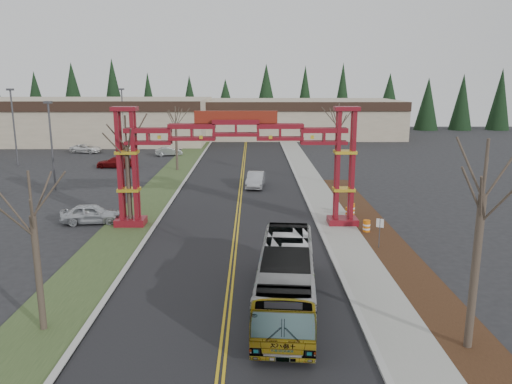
{
  "coord_description": "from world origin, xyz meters",
  "views": [
    {
      "loc": [
        1.22,
        -18.27,
        10.76
      ],
      "look_at": [
        1.42,
        13.35,
        3.65
      ],
      "focal_mm": 35.0,
      "sensor_mm": 36.0,
      "label": 1
    }
  ],
  "objects_px": {
    "bare_tree_right_near": "(483,196)",
    "bare_tree_median_near": "(33,217)",
    "silver_sedan": "(256,180)",
    "street_sign": "(380,228)",
    "light_pole_mid": "(13,122)",
    "barrel_mid": "(348,213)",
    "retail_building_west": "(79,120)",
    "parked_car_far_b": "(86,148)",
    "light_pole_near": "(51,139)",
    "retail_building_east": "(298,118)",
    "parked_car_mid_a": "(116,162)",
    "bare_tree_median_mid": "(126,147)",
    "parked_car_near_a": "(92,214)",
    "light_pole_far": "(123,114)",
    "bare_tree_median_far": "(176,123)",
    "gateway_arch": "(236,147)",
    "bare_tree_right_far": "(338,126)",
    "barrel_north": "(351,210)",
    "transit_bus": "(286,278)",
    "parked_car_far_a": "(169,151)",
    "barrel_south": "(367,227)"
  },
  "relations": [
    {
      "from": "parked_car_mid_a",
      "to": "bare_tree_median_near",
      "type": "bearing_deg",
      "value": 14.76
    },
    {
      "from": "silver_sedan",
      "to": "light_pole_near",
      "type": "bearing_deg",
      "value": -171.13
    },
    {
      "from": "parked_car_mid_a",
      "to": "barrel_mid",
      "type": "xyz_separation_m",
      "value": [
        24.8,
        -23.82,
        -0.23
      ]
    },
    {
      "from": "street_sign",
      "to": "barrel_south",
      "type": "distance_m",
      "value": 3.66
    },
    {
      "from": "light_pole_near",
      "to": "retail_building_east",
      "type": "bearing_deg",
      "value": 59.95
    },
    {
      "from": "retail_building_west",
      "to": "bare_tree_median_mid",
      "type": "distance_m",
      "value": 58.35
    },
    {
      "from": "parked_car_far_a",
      "to": "barrel_mid",
      "type": "distance_m",
      "value": 39.18
    },
    {
      "from": "light_pole_near",
      "to": "parked_car_far_a",
      "type": "bearing_deg",
      "value": 71.86
    },
    {
      "from": "light_pole_mid",
      "to": "barrel_mid",
      "type": "bearing_deg",
      "value": -33.93
    },
    {
      "from": "bare_tree_right_near",
      "to": "light_pole_near",
      "type": "distance_m",
      "value": 41.74
    },
    {
      "from": "parked_car_mid_a",
      "to": "street_sign",
      "type": "distance_m",
      "value": 40.21
    },
    {
      "from": "light_pole_far",
      "to": "retail_building_west",
      "type": "bearing_deg",
      "value": 134.7
    },
    {
      "from": "light_pole_far",
      "to": "barrel_mid",
      "type": "relative_size",
      "value": 10.17
    },
    {
      "from": "bare_tree_right_near",
      "to": "bare_tree_median_near",
      "type": "bearing_deg",
      "value": 174.62
    },
    {
      "from": "parked_car_near_a",
      "to": "bare_tree_median_mid",
      "type": "bearing_deg",
      "value": -108.49
    },
    {
      "from": "parked_car_far_b",
      "to": "light_pole_mid",
      "type": "distance_m",
      "value": 13.45
    },
    {
      "from": "gateway_arch",
      "to": "silver_sedan",
      "type": "height_order",
      "value": "gateway_arch"
    },
    {
      "from": "retail_building_east",
      "to": "bare_tree_right_far",
      "type": "xyz_separation_m",
      "value": [
        0.0,
        -46.98,
        2.69
      ]
    },
    {
      "from": "parked_car_mid_a",
      "to": "barrel_mid",
      "type": "distance_m",
      "value": 34.39
    },
    {
      "from": "parked_car_mid_a",
      "to": "barrel_north",
      "type": "relative_size",
      "value": 4.42
    },
    {
      "from": "parked_car_mid_a",
      "to": "bare_tree_median_far",
      "type": "bearing_deg",
      "value": 80.07
    },
    {
      "from": "retail_building_east",
      "to": "barrel_south",
      "type": "bearing_deg",
      "value": -90.55
    },
    {
      "from": "bare_tree_median_mid",
      "to": "barrel_north",
      "type": "height_order",
      "value": "bare_tree_median_mid"
    },
    {
      "from": "retail_building_east",
      "to": "bare_tree_right_near",
      "type": "relative_size",
      "value": 4.4
    },
    {
      "from": "light_pole_far",
      "to": "bare_tree_right_near",
      "type": "bearing_deg",
      "value": -64.35
    },
    {
      "from": "light_pole_far",
      "to": "light_pole_near",
      "type": "bearing_deg",
      "value": -88.68
    },
    {
      "from": "barrel_north",
      "to": "bare_tree_median_mid",
      "type": "bearing_deg",
      "value": -171.55
    },
    {
      "from": "silver_sedan",
      "to": "parked_car_far_b",
      "type": "distance_m",
      "value": 35.6
    },
    {
      "from": "parked_car_far_b",
      "to": "bare_tree_median_mid",
      "type": "relative_size",
      "value": 0.58
    },
    {
      "from": "parked_car_mid_a",
      "to": "barrel_north",
      "type": "xyz_separation_m",
      "value": [
        25.13,
        -23.16,
        -0.15
      ]
    },
    {
      "from": "silver_sedan",
      "to": "street_sign",
      "type": "relative_size",
      "value": 2.29
    },
    {
      "from": "transit_bus",
      "to": "light_pole_far",
      "type": "distance_m",
      "value": 61.26
    },
    {
      "from": "bare_tree_right_far",
      "to": "barrel_north",
      "type": "relative_size",
      "value": 7.79
    },
    {
      "from": "gateway_arch",
      "to": "parked_car_mid_a",
      "type": "distance_m",
      "value": 30.7
    },
    {
      "from": "bare_tree_median_near",
      "to": "bare_tree_right_near",
      "type": "bearing_deg",
      "value": -5.38
    },
    {
      "from": "parked_car_mid_a",
      "to": "barrel_south",
      "type": "xyz_separation_m",
      "value": [
        25.38,
        -27.64,
        -0.22
      ]
    },
    {
      "from": "parked_car_mid_a",
      "to": "light_pole_mid",
      "type": "distance_m",
      "value": 14.04
    },
    {
      "from": "parked_car_near_a",
      "to": "parked_car_far_b",
      "type": "relative_size",
      "value": 0.95
    },
    {
      "from": "barrel_south",
      "to": "retail_building_west",
      "type": "bearing_deg",
      "value": 125.15
    },
    {
      "from": "retail_building_west",
      "to": "parked_car_far_b",
      "type": "relative_size",
      "value": 9.65
    },
    {
      "from": "bare_tree_median_mid",
      "to": "barrel_north",
      "type": "bearing_deg",
      "value": 8.45
    },
    {
      "from": "bare_tree_median_near",
      "to": "barrel_north",
      "type": "bearing_deg",
      "value": 47.38
    },
    {
      "from": "parked_car_far_a",
      "to": "retail_building_east",
      "type": "bearing_deg",
      "value": -55.09
    },
    {
      "from": "bare_tree_median_mid",
      "to": "barrel_north",
      "type": "distance_m",
      "value": 18.15
    },
    {
      "from": "parked_car_far_b",
      "to": "bare_tree_median_near",
      "type": "bearing_deg",
      "value": -148.58
    },
    {
      "from": "retail_building_west",
      "to": "street_sign",
      "type": "relative_size",
      "value": 22.36
    },
    {
      "from": "silver_sedan",
      "to": "light_pole_mid",
      "type": "distance_m",
      "value": 33.71
    },
    {
      "from": "transit_bus",
      "to": "street_sign",
      "type": "distance_m",
      "value": 10.69
    },
    {
      "from": "gateway_arch",
      "to": "bare_tree_right_far",
      "type": "height_order",
      "value": "gateway_arch"
    },
    {
      "from": "transit_bus",
      "to": "retail_building_east",
      "type": "bearing_deg",
      "value": 89.73
    }
  ]
}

